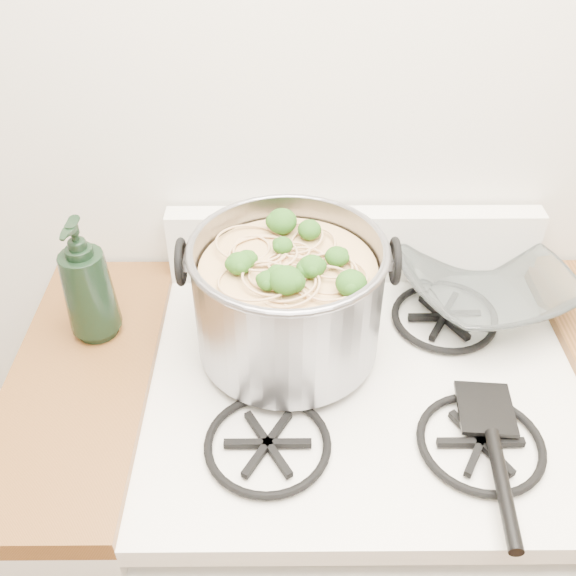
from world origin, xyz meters
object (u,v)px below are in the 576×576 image
(glass_bowl, at_px, (481,294))
(gas_range, at_px, (349,522))
(spatula, at_px, (486,406))
(bottle, at_px, (86,280))
(stock_pot, at_px, (288,299))

(glass_bowl, bearing_deg, gas_range, -142.17)
(spatula, distance_m, bottle, 0.72)
(spatula, height_order, glass_bowl, glass_bowl)
(gas_range, relative_size, stock_pot, 2.52)
(stock_pot, height_order, bottle, bottle)
(gas_range, xyz_separation_m, glass_bowl, (0.25, 0.19, 0.50))
(glass_bowl, relative_size, bottle, 0.51)
(glass_bowl, bearing_deg, bottle, -173.67)
(spatula, distance_m, glass_bowl, 0.29)
(gas_range, height_order, spatula, spatula)
(spatula, relative_size, glass_bowl, 2.46)
(stock_pot, bearing_deg, glass_bowl, 17.41)
(bottle, bearing_deg, gas_range, -8.30)
(stock_pot, bearing_deg, gas_range, -27.90)
(stock_pot, distance_m, bottle, 0.36)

